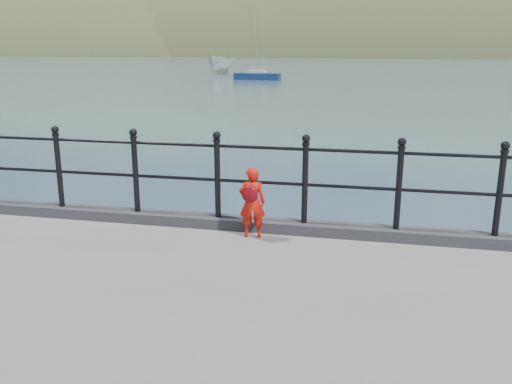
% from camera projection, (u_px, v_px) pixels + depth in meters
% --- Properties ---
extents(ground, '(600.00, 600.00, 0.00)m').
position_uv_depth(ground, '(262.00, 292.00, 7.84)').
color(ground, '#2D4251').
rests_on(ground, ground).
extents(kerb, '(60.00, 0.30, 0.15)m').
position_uv_depth(kerb, '(260.00, 225.00, 7.42)').
color(kerb, '#28282B').
rests_on(kerb, quay).
extents(railing, '(18.11, 0.11, 1.20)m').
position_uv_depth(railing, '(260.00, 171.00, 7.22)').
color(railing, black).
rests_on(railing, kerb).
extents(far_shore, '(830.00, 200.00, 156.00)m').
position_uv_depth(far_shore, '(463.00, 108.00, 231.57)').
color(far_shore, '#333A21').
rests_on(far_shore, ground).
extents(child, '(0.38, 0.33, 0.94)m').
position_uv_depth(child, '(252.00, 202.00, 7.04)').
color(child, red).
rests_on(child, quay).
extents(launch_white, '(2.83, 6.04, 2.25)m').
position_uv_depth(launch_white, '(221.00, 65.00, 67.88)').
color(launch_white, beige).
rests_on(launch_white, ground).
extents(sailboat_port, '(4.80, 1.79, 7.03)m').
position_uv_depth(sailboat_port, '(257.00, 77.00, 56.02)').
color(sailboat_port, navy).
rests_on(sailboat_port, ground).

